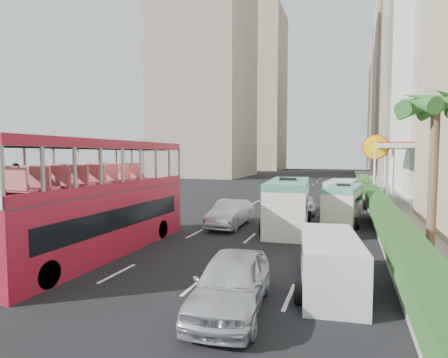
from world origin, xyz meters
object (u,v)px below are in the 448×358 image
at_px(minibus_near, 288,205).
at_px(panel_van_far, 341,193).
at_px(double_decker_bus, 99,198).
at_px(panel_van_near, 330,263).
at_px(car_silver_lane_a, 231,226).
at_px(shell_station, 413,173).
at_px(palm_tree, 433,180).
at_px(minibus_far, 343,204).
at_px(van_asset, 299,213).
at_px(car_silver_lane_b, 231,309).

xyz_separation_m(minibus_near, panel_van_far, (2.77, 11.28, -0.36)).
distance_m(double_decker_bus, panel_van_near, 10.13).
height_order(car_silver_lane_a, shell_station, shell_station).
bearing_deg(minibus_near, panel_van_far, 71.55).
distance_m(double_decker_bus, minibus_near, 10.67).
bearing_deg(panel_van_near, shell_station, 68.12).
height_order(minibus_near, palm_tree, palm_tree).
height_order(panel_van_near, panel_van_far, panel_van_far).
bearing_deg(panel_van_far, double_decker_bus, -111.38).
bearing_deg(panel_van_far, car_silver_lane_a, -112.51).
distance_m(panel_van_near, shell_station, 24.79).
relative_size(panel_van_far, palm_tree, 0.87).
height_order(minibus_near, panel_van_far, minibus_near).
distance_m(double_decker_bus, car_silver_lane_a, 8.81).
bearing_deg(minibus_far, palm_tree, -55.88).
bearing_deg(van_asset, minibus_near, -96.38).
bearing_deg(car_silver_lane_b, shell_station, 65.93).
xyz_separation_m(car_silver_lane_a, panel_van_near, (6.30, -8.58, 0.89)).
height_order(van_asset, minibus_far, minibus_far).
bearing_deg(minibus_near, minibus_far, 42.51).
height_order(minibus_near, panel_van_near, minibus_near).
distance_m(van_asset, palm_tree, 12.69).
distance_m(car_silver_lane_a, panel_van_near, 10.68).
bearing_deg(minibus_far, car_silver_lane_b, -93.48).
height_order(car_silver_lane_b, panel_van_far, panel_van_far).
bearing_deg(car_silver_lane_a, minibus_near, 4.60).
bearing_deg(double_decker_bus, car_silver_lane_b, -25.01).
distance_m(car_silver_lane_a, shell_station, 19.93).
bearing_deg(panel_van_near, van_asset, 93.50).
bearing_deg(panel_van_far, panel_van_near, -83.92).
bearing_deg(shell_station, panel_van_far, -147.70).
distance_m(van_asset, panel_van_far, 5.92).
height_order(minibus_near, shell_station, shell_station).
relative_size(minibus_far, shell_station, 0.68).
bearing_deg(minibus_far, minibus_near, -125.35).
bearing_deg(car_silver_lane_a, minibus_far, 28.88).
relative_size(van_asset, panel_van_near, 1.12).
bearing_deg(palm_tree, car_silver_lane_a, 160.45).
bearing_deg(car_silver_lane_a, panel_van_far, 61.86).
bearing_deg(shell_station, double_decker_bus, -124.82).
bearing_deg(car_silver_lane_a, van_asset, 63.49).
xyz_separation_m(double_decker_bus, minibus_far, (10.20, 11.17, -1.32)).
height_order(car_silver_lane_b, minibus_far, minibus_far).
bearing_deg(shell_station, palm_tree, -96.60).
bearing_deg(van_asset, minibus_far, -50.45).
distance_m(minibus_near, minibus_far, 4.52).
bearing_deg(panel_van_far, car_silver_lane_b, -90.43).
height_order(panel_van_far, palm_tree, palm_tree).
bearing_deg(shell_station, panel_van_near, -104.18).
height_order(car_silver_lane_a, palm_tree, palm_tree).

